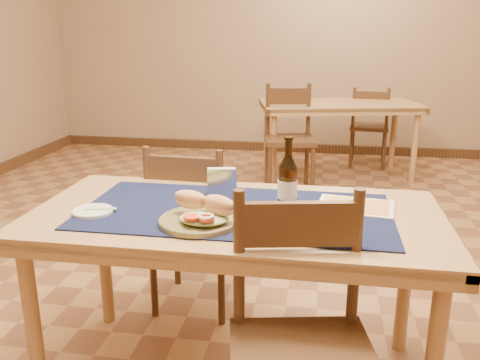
% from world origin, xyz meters
% --- Properties ---
extents(room, '(6.04, 7.04, 2.84)m').
position_xyz_m(room, '(0.00, 0.00, 1.40)').
color(room, '#976A41').
rests_on(room, ground).
extents(main_table, '(1.60, 0.80, 0.75)m').
position_xyz_m(main_table, '(0.00, -0.80, 0.67)').
color(main_table, '#A07A4B').
rests_on(main_table, ground).
extents(placemat, '(1.20, 0.60, 0.01)m').
position_xyz_m(placemat, '(0.00, -0.80, 0.75)').
color(placemat, '#10143B').
rests_on(placemat, main_table).
extents(baseboard, '(6.00, 7.00, 0.10)m').
position_xyz_m(baseboard, '(0.00, 0.00, 0.05)').
color(baseboard, '#472C19').
rests_on(baseboard, ground).
extents(back_table, '(1.65, 1.07, 0.75)m').
position_xyz_m(back_table, '(0.46, 2.46, 0.67)').
color(back_table, '#A07A4B').
rests_on(back_table, ground).
extents(chair_main_far, '(0.44, 0.44, 0.91)m').
position_xyz_m(chair_main_far, '(-0.31, -0.27, 0.47)').
color(chair_main_far, '#472C19').
rests_on(chair_main_far, ground).
extents(chair_main_near, '(0.52, 0.52, 0.96)m').
position_xyz_m(chair_main_near, '(0.29, -1.28, 0.50)').
color(chair_main_near, '#472C19').
rests_on(chair_main_near, ground).
extents(chair_back_near, '(0.52, 0.52, 0.96)m').
position_xyz_m(chair_back_near, '(0.02, 1.93, 0.50)').
color(chair_back_near, '#472C19').
rests_on(chair_back_near, ground).
extents(chair_back_far, '(0.43, 0.43, 0.86)m').
position_xyz_m(chair_back_far, '(0.81, 2.92, 0.45)').
color(chair_back_far, '#472C19').
rests_on(chair_back_far, ground).
extents(sandwich_plate, '(0.30, 0.30, 0.11)m').
position_xyz_m(sandwich_plate, '(-0.10, -0.96, 0.79)').
color(sandwich_plate, olive).
rests_on(sandwich_plate, placemat).
extents(side_plate, '(0.16, 0.16, 0.01)m').
position_xyz_m(side_plate, '(-0.54, -0.92, 0.76)').
color(side_plate, silver).
rests_on(side_plate, placemat).
extents(fork, '(0.13, 0.05, 0.00)m').
position_xyz_m(fork, '(-0.50, -0.91, 0.77)').
color(fork, '#73BD67').
rests_on(fork, side_plate).
extents(beer_bottle, '(0.08, 0.08, 0.29)m').
position_xyz_m(beer_bottle, '(0.20, -0.75, 0.86)').
color(beer_bottle, '#3F230B').
rests_on(beer_bottle, placemat).
extents(napkin_holder, '(0.14, 0.08, 0.12)m').
position_xyz_m(napkin_holder, '(-0.09, -0.62, 0.81)').
color(napkin_holder, silver).
rests_on(napkin_holder, placemat).
extents(menu_card, '(0.33, 0.26, 0.01)m').
position_xyz_m(menu_card, '(0.46, -0.68, 0.76)').
color(menu_card, beige).
rests_on(menu_card, placemat).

